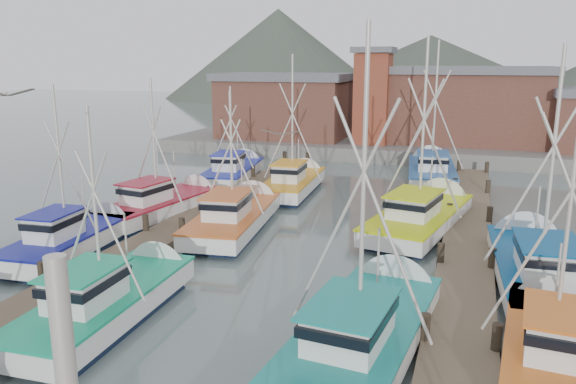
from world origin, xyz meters
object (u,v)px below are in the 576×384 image
(boat_12, at_px, (295,182))
(lookout_tower, at_px, (373,95))
(boat_8, at_px, (237,216))
(boat_4, at_px, (114,298))

(boat_12, bearing_deg, lookout_tower, 78.69)
(boat_8, height_order, boat_12, boat_12)
(boat_4, xyz_separation_m, boat_8, (-0.23, 10.83, -0.00))
(lookout_tower, relative_size, boat_4, 0.99)
(lookout_tower, height_order, boat_12, lookout_tower)
(lookout_tower, bearing_deg, boat_4, -93.44)
(lookout_tower, bearing_deg, boat_8, -95.44)
(boat_8, xyz_separation_m, boat_12, (0.25, 8.99, 0.01))
(boat_4, height_order, boat_12, boat_12)
(boat_4, relative_size, boat_8, 0.90)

